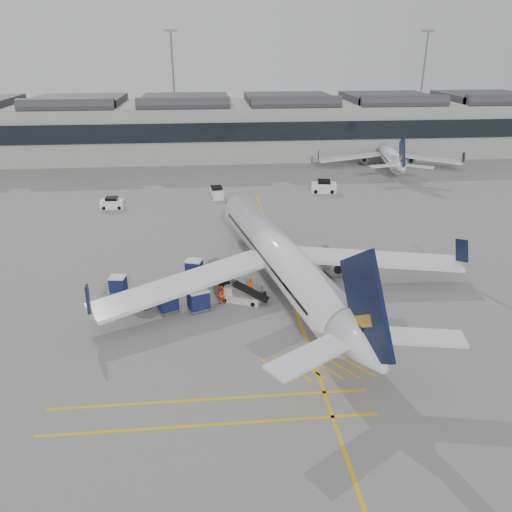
{
  "coord_description": "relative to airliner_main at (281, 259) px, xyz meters",
  "views": [
    {
      "loc": [
        2.54,
        -37.85,
        22.61
      ],
      "look_at": [
        6.64,
        5.43,
        4.0
      ],
      "focal_mm": 35.0,
      "sensor_mm": 36.0,
      "label": 1
    }
  ],
  "objects": [
    {
      "name": "baggage_cart_b",
      "position": [
        -10.92,
        -3.67,
        -2.17
      ],
      "size": [
        2.23,
        2.08,
        1.87
      ],
      "rotation": [
        0.0,
        0.0,
        0.44
      ],
      "color": "gray",
      "rests_on": "ground"
    },
    {
      "name": "airliner_main",
      "position": [
        0.0,
        0.0,
        0.0
      ],
      "size": [
        36.47,
        40.22,
        10.8
      ],
      "rotation": [
        0.0,
        0.0,
        0.2
      ],
      "color": "white",
      "rests_on": "ground"
    },
    {
      "name": "ramp_agent_a",
      "position": [
        -3.11,
        -1.3,
        -2.27
      ],
      "size": [
        0.77,
        0.63,
        1.8
      ],
      "primitive_type": "imported",
      "rotation": [
        0.0,
        0.0,
        0.36
      ],
      "color": "#DC4B0B",
      "rests_on": "ground"
    },
    {
      "name": "ground",
      "position": [
        -9.24,
        -6.4,
        -3.17
      ],
      "size": [
        220.0,
        220.0,
        0.0
      ],
      "primitive_type": "plane",
      "color": "gray",
      "rests_on": "ground"
    },
    {
      "name": "pushback_tug",
      "position": [
        -13.62,
        -2.27,
        -2.52
      ],
      "size": [
        3.03,
        2.52,
        1.46
      ],
      "rotation": [
        0.0,
        0.0,
        -0.43
      ],
      "color": "#5A5C4E",
      "rests_on": "ground"
    },
    {
      "name": "baggage_cart_a",
      "position": [
        -8.15,
        -3.66,
        -2.09
      ],
      "size": [
        2.37,
        2.17,
        2.03
      ],
      "rotation": [
        0.0,
        0.0,
        0.36
      ],
      "color": "gray",
      "rests_on": "ground"
    },
    {
      "name": "safety_cone_nose",
      "position": [
        2.42,
        12.36,
        -2.91
      ],
      "size": [
        0.37,
        0.37,
        0.52
      ],
      "primitive_type": "cone",
      "color": "#F24C0A",
      "rests_on": "ground"
    },
    {
      "name": "safety_cone_engine",
      "position": [
        6.88,
        1.49,
        -2.93
      ],
      "size": [
        0.35,
        0.35,
        0.49
      ],
      "primitive_type": "cone",
      "color": "#F24C0A",
      "rests_on": "ground"
    },
    {
      "name": "belt_loader",
      "position": [
        -4.27,
        -2.33,
        -2.62
      ],
      "size": [
        4.73,
        2.92,
        1.88
      ],
      "rotation": [
        0.0,
        0.0,
        -0.39
      ],
      "color": "#BAB8B1",
      "rests_on": "ground"
    },
    {
      "name": "baggage_cart_c",
      "position": [
        -8.67,
        3.57,
        -2.19
      ],
      "size": [
        2.07,
        1.86,
        1.84
      ],
      "rotation": [
        0.0,
        0.0,
        -0.28
      ],
      "color": "gray",
      "rests_on": "ground"
    },
    {
      "name": "apron_markings",
      "position": [
        0.76,
        3.6,
        -3.17
      ],
      "size": [
        0.25,
        60.0,
        0.01
      ],
      "primitive_type": "cube",
      "color": "gold",
      "rests_on": "ground"
    },
    {
      "name": "baggage_cart_d",
      "position": [
        -16.02,
        0.53,
        -2.26
      ],
      "size": [
        1.79,
        1.55,
        1.7
      ],
      "rotation": [
        0.0,
        0.0,
        -0.14
      ],
      "color": "gray",
      "rests_on": "ground"
    },
    {
      "name": "airliner_far",
      "position": [
        28.59,
        51.41,
        -0.74
      ],
      "size": [
        28.1,
        30.94,
        8.27
      ],
      "rotation": [
        0.0,
        0.0,
        -0.16
      ],
      "color": "white",
      "rests_on": "ground"
    },
    {
      "name": "service_van_left",
      "position": [
        -21.23,
        28.3,
        -2.4
      ],
      "size": [
        3.39,
        1.75,
        1.72
      ],
      "rotation": [
        0.0,
        0.0,
        -0.02
      ],
      "color": "white",
      "rests_on": "ground"
    },
    {
      "name": "ramp_agent_b",
      "position": [
        -6.09,
        -2.66,
        -2.24
      ],
      "size": [
        1.09,
        0.97,
        1.87
      ],
      "primitive_type": "imported",
      "rotation": [
        0.0,
        0.0,
        3.49
      ],
      "color": "#FF440D",
      "rests_on": "ground"
    },
    {
      "name": "light_masts",
      "position": [
        -10.91,
        79.6,
        11.32
      ],
      "size": [
        113.0,
        0.6,
        25.45
      ],
      "color": "slate",
      "rests_on": "ground"
    },
    {
      "name": "service_van_right",
      "position": [
        11.86,
        33.85,
        -2.25
      ],
      "size": [
        4.26,
        2.6,
        2.06
      ],
      "rotation": [
        0.0,
        0.0,
        -0.16
      ],
      "color": "white",
      "rests_on": "ground"
    },
    {
      "name": "service_van_mid",
      "position": [
        -5.71,
        32.44,
        -2.36
      ],
      "size": [
        2.26,
        3.76,
        1.82
      ],
      "rotation": [
        0.0,
        0.0,
        1.72
      ],
      "color": "white",
      "rests_on": "ground"
    },
    {
      "name": "terminal",
      "position": [
        -9.24,
        65.52,
        2.97
      ],
      "size": [
        200.0,
        20.45,
        12.4
      ],
      "color": "#9E9E99",
      "rests_on": "ground"
    }
  ]
}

